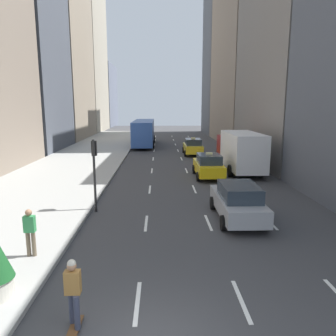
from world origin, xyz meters
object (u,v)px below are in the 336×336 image
object	(u,v)px
taxi_second	(193,147)
box_truck	(239,150)
skateboarder	(73,291)
sedan_black_near	(238,201)
traffic_light_pole	(94,164)
pedestrian_near_curb	(30,230)
taxi_lead	(209,165)
city_bus	(144,132)

from	to	relation	value
taxi_second	box_truck	size ratio (longest dim) A/B	0.52
taxi_second	skateboarder	bearing A→B (deg)	-101.46
sedan_black_near	traffic_light_pole	bearing A→B (deg)	168.47
pedestrian_near_curb	taxi_second	bearing A→B (deg)	71.73
taxi_lead	pedestrian_near_curb	world-z (taller)	taxi_lead
taxi_lead	taxi_second	xyz separation A→B (m)	(0.00, 11.22, 0.00)
box_truck	traffic_light_pole	world-z (taller)	traffic_light_pole
traffic_light_pole	sedan_black_near	bearing A→B (deg)	-11.53
skateboarder	pedestrian_near_curb	distance (m)	4.26
taxi_second	city_bus	world-z (taller)	city_bus
sedan_black_near	traffic_light_pole	world-z (taller)	traffic_light_pole
city_bus	skateboarder	xyz separation A→B (m)	(0.00, -36.11, -0.82)
pedestrian_near_curb	traffic_light_pole	size ratio (longest dim) A/B	0.46
skateboarder	city_bus	bearing A→B (deg)	90.01
skateboarder	sedan_black_near	bearing A→B (deg)	52.83
taxi_lead	sedan_black_near	size ratio (longest dim) A/B	0.95
sedan_black_near	skateboarder	size ratio (longest dim) A/B	2.64
taxi_lead	box_truck	size ratio (longest dim) A/B	0.52
box_truck	skateboarder	world-z (taller)	box_truck
sedan_black_near	traffic_light_pole	distance (m)	7.06
skateboarder	pedestrian_near_curb	xyz separation A→B (m)	(-2.35, 3.56, 0.10)
sedan_black_near	skateboarder	bearing A→B (deg)	-127.17
sedan_black_near	city_bus	world-z (taller)	city_bus
box_truck	skateboarder	size ratio (longest dim) A/B	4.81
traffic_light_pole	skateboarder	bearing A→B (deg)	-82.58
taxi_lead	taxi_second	size ratio (longest dim) A/B	1.00
city_bus	pedestrian_near_curb	bearing A→B (deg)	-94.11
city_bus	taxi_lead	bearing A→B (deg)	-74.08
pedestrian_near_curb	traffic_light_pole	world-z (taller)	traffic_light_pole
taxi_second	city_bus	distance (m)	10.19
taxi_second	pedestrian_near_curb	xyz separation A→B (m)	(-7.95, -24.10, 0.19)
pedestrian_near_curb	traffic_light_pole	xyz separation A→B (m)	(1.20, 5.22, 1.34)
taxi_lead	city_bus	distance (m)	20.48
pedestrian_near_curb	skateboarder	bearing A→B (deg)	-56.58
sedan_black_near	pedestrian_near_curb	bearing A→B (deg)	-154.23
box_truck	pedestrian_near_curb	xyz separation A→B (m)	(-10.75, -15.17, -0.64)
traffic_light_pole	pedestrian_near_curb	bearing A→B (deg)	-102.99
traffic_light_pole	city_bus	bearing A→B (deg)	87.62
traffic_light_pole	box_truck	bearing A→B (deg)	46.18
taxi_second	traffic_light_pole	size ratio (longest dim) A/B	1.22
sedan_black_near	taxi_second	bearing A→B (deg)	90.00
sedan_black_near	pedestrian_near_curb	size ratio (longest dim) A/B	2.79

